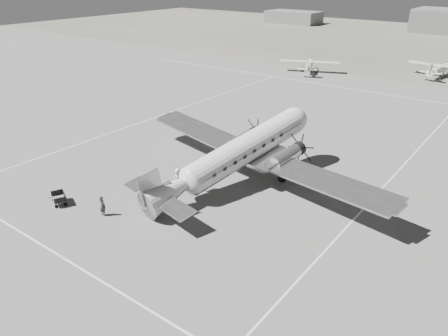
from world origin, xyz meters
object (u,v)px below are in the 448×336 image
baggage_cart_far (59,199)px  ramp_agent (150,191)px  light_plane_left (309,66)px  passenger (178,179)px  light_plane_right (439,71)px  shed_secondary (293,17)px  dc3_airliner (238,155)px  ground_crew (102,206)px  baggage_cart_near (149,193)px

baggage_cart_far → ramp_agent: ramp_agent is taller
light_plane_left → passenger: size_ratio=5.88×
light_plane_right → passenger: size_ratio=6.13×
light_plane_left → ramp_agent: (11.58, -51.49, -0.39)m
light_plane_left → ramp_agent: size_ratio=7.34×
ramp_agent → passenger: (0.56, 2.79, 0.18)m
shed_secondary → baggage_cart_far: (46.91, -124.78, -1.55)m
dc3_airliner → shed_secondary: bearing=127.8°
light_plane_left → ground_crew: size_ratio=6.58×
light_plane_right → baggage_cart_near: size_ratio=6.07×
baggage_cart_far → ground_crew: (4.32, 0.95, 0.38)m
shed_secondary → passenger: (52.78, -116.95, -1.07)m
dc3_airliner → light_plane_left: dc3_airliner is taller
baggage_cart_far → passenger: size_ratio=0.87×
ground_crew → ramp_agent: bearing=-104.4°
baggage_cart_near → baggage_cart_far: bearing=-139.7°
ramp_agent → light_plane_right: bearing=10.5°
light_plane_right → ramp_agent: (-8.27, -61.65, -0.44)m
baggage_cart_near → ground_crew: 4.13m
light_plane_right → ground_crew: (-9.25, -65.74, -0.35)m
light_plane_left → baggage_cart_near: size_ratio=5.82×
dc3_airliner → light_plane_right: dc3_airliner is taller
light_plane_left → ramp_agent: light_plane_left is taller
shed_secondary → passenger: 128.31m
shed_secondary → ramp_agent: (52.22, -119.74, -1.26)m
passenger → light_plane_right: bearing=10.0°
light_plane_right → passenger: (-7.71, -58.86, -0.25)m
light_plane_left → dc3_airliner: bearing=-93.1°
dc3_airliner → ramp_agent: 8.09m
ground_crew → ramp_agent: (0.98, 4.09, -0.09)m
ramp_agent → shed_secondary: bearing=41.7°
ground_crew → baggage_cart_near: bearing=-104.5°
dc3_airliner → light_plane_left: bearing=120.6°
ramp_agent → baggage_cart_near: bearing=-173.1°
baggage_cart_near → baggage_cart_far: baggage_cart_near is taller
shed_secondary → light_plane_right: 83.87m
light_plane_left → baggage_cart_far: light_plane_left is taller
dc3_airliner → light_plane_right: bearing=96.9°
baggage_cart_near → shed_secondary: bearing=110.7°
light_plane_left → passenger: bearing=-98.4°
ground_crew → ramp_agent: 4.21m
dc3_airliner → passenger: bearing=-120.8°
baggage_cart_far → ground_crew: size_ratio=0.97×
light_plane_right → baggage_cart_far: 68.06m
shed_secondary → passenger: shed_secondary is taller
shed_secondary → baggage_cart_far: shed_secondary is taller
light_plane_left → shed_secondary: bearing=98.4°
shed_secondary → baggage_cart_far: size_ratio=11.21×
shed_secondary → dc3_airliner: 126.29m
light_plane_left → light_plane_right: bearing=4.7°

